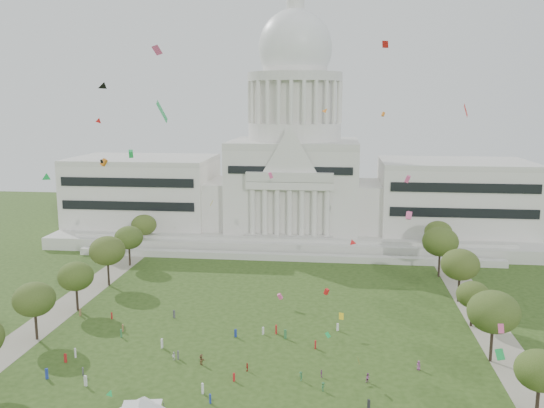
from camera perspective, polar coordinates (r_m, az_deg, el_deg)
ground at (r=100.38m, az=-3.09°, el=-18.30°), size 400.00×400.00×0.00m
capitol at (r=202.72m, az=2.21°, el=2.93°), size 160.00×64.50×91.30m
path_left at (r=141.24m, az=-20.82°, el=-10.31°), size 8.00×160.00×0.04m
path_right at (r=130.55m, az=21.11°, el=-12.03°), size 8.00×160.00×0.04m
row_tree_r_1 at (r=99.19m, az=25.03°, el=-14.73°), size 7.58×7.58×10.78m
row_tree_l_2 at (r=126.63m, az=-22.50°, el=-8.72°), size 8.42×8.42×11.97m
row_tree_r_2 at (r=114.87m, az=21.10°, el=-9.95°), size 9.55×9.55×13.58m
row_tree_l_3 at (r=140.30m, az=-18.87°, el=-6.80°), size 8.12×8.12×11.55m
row_tree_r_3 at (r=131.39m, az=19.28°, el=-8.49°), size 7.01×7.01×9.98m
row_tree_l_4 at (r=156.23m, az=-16.01°, el=-4.47°), size 9.29×9.29×13.21m
row_tree_r_4 at (r=145.35m, az=18.15°, el=-5.72°), size 9.19×9.19×13.06m
row_tree_l_5 at (r=173.63m, az=-14.01°, el=-3.26°), size 8.33×8.33×11.85m
row_tree_r_5 at (r=164.11m, az=16.34°, el=-3.60°), size 9.82×9.82×13.96m
row_tree_l_6 at (r=190.83m, az=-12.58°, el=-2.04°), size 8.19×8.19×11.64m
row_tree_r_6 at (r=182.06m, az=16.15°, el=-2.71°), size 8.42×8.42×11.97m
event_tent at (r=92.42m, az=-12.94°, el=-18.73°), size 9.53×9.53×4.58m
person_0 at (r=110.85m, az=14.32°, el=-15.23°), size 1.00×0.99×1.75m
person_2 at (r=104.71m, az=9.49°, el=-16.62°), size 0.99×0.92×1.74m
person_3 at (r=104.12m, az=2.87°, el=-16.67°), size 1.03×1.23×1.69m
person_4 at (r=107.35m, az=-2.48°, el=-15.83°), size 0.75×1.02×1.56m
person_5 at (r=110.26m, az=-7.01°, el=-15.03°), size 1.86×1.87×2.04m
person_8 at (r=112.89m, az=-9.73°, el=-14.61°), size 0.84×0.59×1.58m
person_9 at (r=101.12m, az=5.10°, el=-17.58°), size 0.89×1.18×1.63m
person_10 at (r=105.58m, az=4.92°, el=-16.38°), size 0.56×0.88×1.40m
distant_crowd at (r=115.78m, az=-8.89°, el=-13.89°), size 63.17×35.78×1.92m
kite_swarm at (r=100.59m, az=0.29°, el=0.09°), size 82.30×97.87×60.26m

